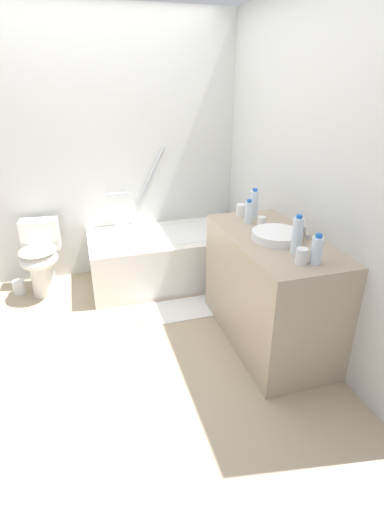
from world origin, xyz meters
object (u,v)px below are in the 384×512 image
at_px(water_bottle_3, 254,204).
at_px(toilet_paper_roll, 19,287).
at_px(sink_faucet, 303,232).
at_px(water_bottle_1, 317,250).
at_px(water_bottle_2, 297,235).
at_px(drinking_glass_2, 241,210).
at_px(water_bottle_0, 249,212).
at_px(toilet, 41,257).
at_px(sink_basin, 277,236).
at_px(bathtub, 167,255).
at_px(drinking_glass_1, 302,256).
at_px(bath_mat, 178,310).
at_px(drinking_glass_0, 261,222).

xyz_separation_m(water_bottle_3, toilet_paper_roll, (-1.99, 0.89, -0.91)).
xyz_separation_m(sink_faucet, water_bottle_1, (-0.17, -0.41, 0.06)).
distance_m(water_bottle_2, drinking_glass_2, 0.79).
relative_size(sink_faucet, water_bottle_3, 0.62).
relative_size(water_bottle_0, water_bottle_3, 0.77).
xyz_separation_m(toilet, water_bottle_1, (1.75, -1.72, 0.57)).
bearing_deg(sink_faucet, water_bottle_3, 109.45).
relative_size(water_bottle_2, toilet_paper_roll, 2.00).
xyz_separation_m(toilet, drinking_glass_2, (1.67, -0.76, 0.53)).
bearing_deg(sink_basin, toilet, 142.45).
bearing_deg(toilet, water_bottle_1, 49.88).
relative_size(sink_faucet, toilet_paper_roll, 1.19).
height_order(bathtub, drinking_glass_1, bathtub).
distance_m(toilet, water_bottle_3, 2.03).
bearing_deg(bath_mat, drinking_glass_2, -6.72).
xyz_separation_m(drinking_glass_2, bath_mat, (-0.53, 0.06, -0.90)).
bearing_deg(sink_basin, bath_mat, 132.89).
bearing_deg(bath_mat, toilet, 148.40).
xyz_separation_m(water_bottle_0, toilet_paper_roll, (-1.91, 0.98, -0.88)).
bearing_deg(water_bottle_3, sink_basin, -94.85).
relative_size(toilet, bath_mat, 1.00).
bearing_deg(drinking_glass_0, toilet_paper_roll, 151.00).
bearing_deg(water_bottle_2, toilet_paper_roll, 140.81).
distance_m(bathtub, sink_basin, 1.47).
xyz_separation_m(drinking_glass_0, drinking_glass_1, (-0.05, -0.65, 0.01)).
bearing_deg(drinking_glass_2, water_bottle_1, -85.47).
bearing_deg(water_bottle_1, drinking_glass_0, 92.32).
relative_size(toilet, water_bottle_3, 2.85).
bearing_deg(water_bottle_0, drinking_glass_1, -89.60).
xyz_separation_m(bathtub, drinking_glass_0, (0.53, -0.96, 0.63)).
bearing_deg(toilet, water_bottle_0, 65.13).
height_order(water_bottle_0, drinking_glass_1, water_bottle_0).
relative_size(water_bottle_1, toilet_paper_roll, 1.48).
relative_size(sink_faucet, drinking_glass_0, 1.93).
distance_m(sink_basin, water_bottle_0, 0.38).
height_order(sink_basin, sink_faucet, sink_faucet).
bearing_deg(drinking_glass_1, sink_faucet, 57.39).
relative_size(toilet, sink_faucet, 4.58).
bearing_deg(water_bottle_1, drinking_glass_1, 162.80).
xyz_separation_m(drinking_glass_2, toilet_paper_roll, (-1.92, 0.81, -0.84)).
xyz_separation_m(water_bottle_0, drinking_glass_0, (0.06, -0.11, -0.05)).
xyz_separation_m(bathtub, sink_faucet, (0.72, -1.23, 0.62)).
distance_m(water_bottle_2, drinking_glass_0, 0.51).
bearing_deg(toilet, drinking_glass_1, 48.94).
distance_m(toilet, sink_basin, 2.21).
relative_size(toilet, water_bottle_2, 2.71).
xyz_separation_m(water_bottle_0, drinking_glass_2, (0.01, 0.17, -0.04)).
xyz_separation_m(sink_faucet, drinking_glass_0, (-0.19, 0.27, 0.01)).
height_order(sink_basin, water_bottle_2, water_bottle_2).
bearing_deg(water_bottle_2, bath_mat, 123.90).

